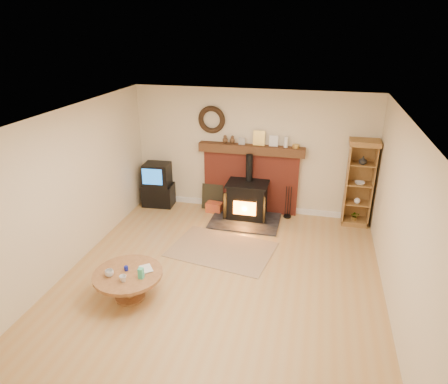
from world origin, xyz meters
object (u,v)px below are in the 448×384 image
(curio_cabinet, at_px, (359,183))
(coffee_table, at_px, (128,278))
(tv_unit, at_px, (158,185))
(wood_stove, at_px, (247,201))

(curio_cabinet, distance_m, coffee_table, 4.76)
(tv_unit, height_order, curio_cabinet, curio_cabinet)
(tv_unit, distance_m, coffee_table, 3.32)
(wood_stove, relative_size, coffee_table, 1.38)
(wood_stove, xyz_separation_m, coffee_table, (-1.21, -3.02, -0.03))
(coffee_table, bearing_deg, tv_unit, 104.58)
(curio_cabinet, bearing_deg, tv_unit, -178.87)
(curio_cabinet, bearing_deg, coffee_table, -135.80)
(wood_stove, relative_size, tv_unit, 1.44)
(wood_stove, distance_m, curio_cabinet, 2.26)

